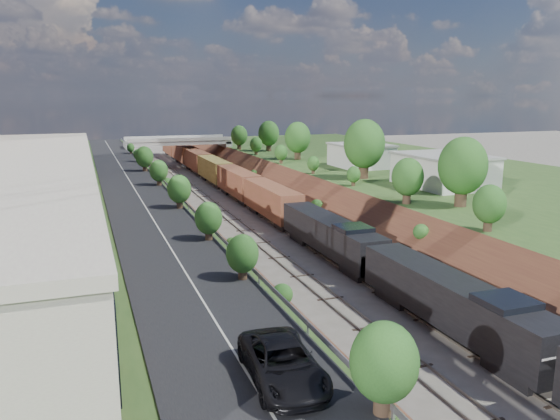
{
  "coord_description": "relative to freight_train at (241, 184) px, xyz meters",
  "views": [
    {
      "loc": [
        -21.54,
        -8.26,
        16.84
      ],
      "look_at": [
        -3.86,
        40.39,
        6.0
      ],
      "focal_mm": 35.0,
      "sensor_mm": 36.0,
      "label": 1
    }
  ],
  "objects": [
    {
      "name": "white_building_far",
      "position": [
        20.4,
        -3.01,
        4.07
      ],
      "size": [
        8.0,
        10.0,
        3.6
      ],
      "primitive_type": "cube",
      "color": "silver",
      "rests_on": "platform_right"
    },
    {
      "name": "road",
      "position": [
        -18.1,
        -17.01,
        2.32
      ],
      "size": [
        8.0,
        180.0,
        0.1
      ],
      "primitive_type": "cube",
      "color": "black",
      "rests_on": "platform_left"
    },
    {
      "name": "rail_right_track",
      "position": [
        0.0,
        -17.01,
        -2.64
      ],
      "size": [
        1.58,
        180.0,
        0.18
      ],
      "primitive_type": "cube",
      "color": "gray",
      "rests_on": "ground"
    },
    {
      "name": "freight_train",
      "position": [
        0.0,
        0.0,
        0.0
      ],
      "size": [
        3.24,
        164.58,
        4.79
      ],
      "color": "black",
      "rests_on": "ground"
    },
    {
      "name": "overpass",
      "position": [
        -2.6,
        44.99,
        2.19
      ],
      "size": [
        24.5,
        8.3,
        7.4
      ],
      "color": "gray",
      "rests_on": "ground"
    },
    {
      "name": "white_building_near",
      "position": [
        20.9,
        -25.01,
        4.27
      ],
      "size": [
        9.0,
        12.0,
        4.0
      ],
      "primitive_type": "cube",
      "color": "silver",
      "rests_on": "platform_right"
    },
    {
      "name": "tree_left_crest",
      "position": [
        -14.4,
        -57.01,
        4.31
      ],
      "size": [
        2.45,
        2.45,
        3.55
      ],
      "color": "#473323",
      "rests_on": "platform_left"
    },
    {
      "name": "tree_right_large",
      "position": [
        14.4,
        -37.01,
        6.66
      ],
      "size": [
        5.25,
        5.25,
        7.61
      ],
      "color": "#473323",
      "rests_on": "platform_right"
    },
    {
      "name": "suv",
      "position": [
        -16.89,
        -65.64,
        3.21
      ],
      "size": [
        3.16,
        6.21,
        1.68
      ],
      "primitive_type": "imported",
      "rotation": [
        0.0,
        0.0,
        -0.06
      ],
      "color": "black",
      "rests_on": "road"
    },
    {
      "name": "rail_left_track",
      "position": [
        -5.2,
        -17.01,
        -2.64
      ],
      "size": [
        1.58,
        180.0,
        0.18
      ],
      "primitive_type": "cube",
      "color": "gray",
      "rests_on": "ground"
    },
    {
      "name": "platform_right",
      "position": [
        30.4,
        -17.01,
        -0.23
      ],
      "size": [
        44.0,
        180.0,
        5.0
      ],
      "primitive_type": "cube",
      "color": "#2F5121",
      "rests_on": "ground"
    },
    {
      "name": "embankment_left",
      "position": [
        -13.6,
        -17.01,
        -2.73
      ],
      "size": [
        10.0,
        180.0,
        10.0
      ],
      "primitive_type": "cube",
      "rotation": [
        0.0,
        0.79,
        0.0
      ],
      "color": "brown",
      "rests_on": "ground"
    },
    {
      "name": "embankment_right",
      "position": [
        8.4,
        -17.01,
        -2.73
      ],
      "size": [
        10.0,
        180.0,
        10.0
      ],
      "primitive_type": "cube",
      "rotation": [
        0.0,
        0.79,
        0.0
      ],
      "color": "brown",
      "rests_on": "ground"
    },
    {
      "name": "guardrail",
      "position": [
        -14.0,
        -17.21,
        2.82
      ],
      "size": [
        0.1,
        171.0,
        0.7
      ],
      "color": "#99999E",
      "rests_on": "platform_left"
    }
  ]
}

